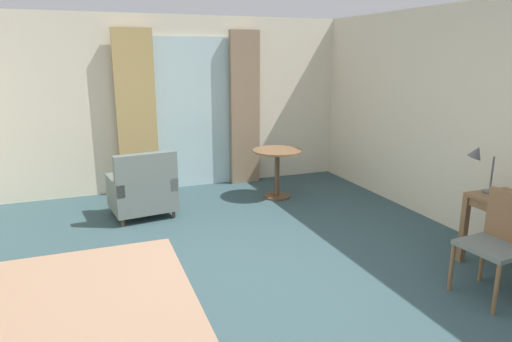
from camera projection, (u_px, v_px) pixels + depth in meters
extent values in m
cube|color=#334C51|center=(244.00, 299.00, 4.00)|extent=(6.35, 7.69, 0.10)
cube|color=beige|center=(164.00, 104.00, 6.91)|extent=(5.95, 0.12, 2.60)
cube|color=beige|center=(510.00, 128.00, 4.69)|extent=(0.12, 7.29, 2.60)
cube|color=silver|center=(191.00, 114.00, 7.01)|extent=(1.23, 0.02, 2.29)
cube|color=tan|center=(136.00, 114.00, 6.62)|extent=(0.56, 0.10, 2.40)
cube|color=#897056|center=(245.00, 109.00, 7.20)|extent=(0.47, 0.10, 2.40)
cube|color=white|center=(27.00, 326.00, 2.97)|extent=(2.12, 1.67, 0.19)
cube|color=#99755B|center=(84.00, 301.00, 3.07)|extent=(1.45, 1.70, 0.03)
cube|color=brown|center=(500.00, 223.00, 4.70)|extent=(0.06, 0.06, 0.69)
cube|color=brown|center=(464.00, 229.00, 4.54)|extent=(0.06, 0.06, 0.69)
cube|color=slate|center=(492.00, 247.00, 3.84)|extent=(0.47, 0.51, 0.04)
cube|color=brown|center=(512.00, 217.00, 3.86)|extent=(0.07, 0.46, 0.43)
cylinder|color=brown|center=(451.00, 267.00, 4.01)|extent=(0.04, 0.04, 0.44)
cylinder|color=brown|center=(496.00, 290.00, 3.62)|extent=(0.04, 0.04, 0.44)
cylinder|color=brown|center=(482.00, 259.00, 4.17)|extent=(0.04, 0.04, 0.44)
cylinder|color=#4C4C51|center=(490.00, 192.00, 4.45)|extent=(0.14, 0.14, 0.02)
cylinder|color=#4C4C51|center=(492.00, 174.00, 4.41)|extent=(0.02, 0.02, 0.34)
cone|color=#4C4C51|center=(477.00, 152.00, 4.39)|extent=(0.16, 0.15, 0.17)
cube|color=slate|center=(142.00, 198.00, 5.89)|extent=(0.84, 0.78, 0.27)
cube|color=slate|center=(146.00, 174.00, 5.55)|extent=(0.77, 0.21, 0.50)
cube|color=slate|center=(166.00, 178.00, 5.98)|extent=(0.18, 0.69, 0.16)
cube|color=slate|center=(115.00, 185.00, 5.68)|extent=(0.18, 0.69, 0.16)
cylinder|color=#4C3D2D|center=(161.00, 202.00, 6.32)|extent=(0.04, 0.04, 0.10)
cylinder|color=#4C3D2D|center=(113.00, 209.00, 6.03)|extent=(0.04, 0.04, 0.10)
cylinder|color=#4C3D2D|center=(174.00, 214.00, 5.84)|extent=(0.04, 0.04, 0.10)
cylinder|color=#4C3D2D|center=(123.00, 222.00, 5.54)|extent=(0.04, 0.04, 0.10)
cylinder|color=brown|center=(277.00, 151.00, 6.53)|extent=(0.71, 0.71, 0.03)
cylinder|color=brown|center=(277.00, 175.00, 6.62)|extent=(0.07, 0.07, 0.68)
cylinder|color=brown|center=(277.00, 196.00, 6.70)|extent=(0.39, 0.39, 0.02)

